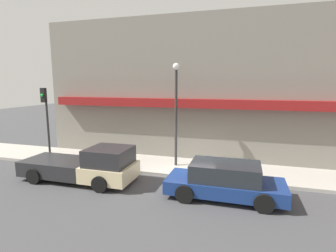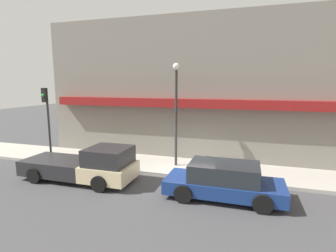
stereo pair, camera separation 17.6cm
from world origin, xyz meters
name	(u,v)px [view 1 (the left image)]	position (x,y,z in m)	size (l,w,h in m)	color
ground_plane	(187,179)	(0.00, 0.00, 0.00)	(80.00, 80.00, 0.00)	#424244
sidewalk	(193,168)	(0.00, 1.50, 0.08)	(36.00, 3.00, 0.16)	#ADA89E
building	(204,89)	(0.02, 4.48, 4.23)	(19.80, 3.80, 10.77)	gray
pickup_truck	(86,166)	(-4.55, -1.59, 0.76)	(5.52, 2.18, 1.70)	beige
parked_car	(225,181)	(1.87, -1.59, 0.71)	(4.68, 2.08, 1.45)	navy
fire_hydrant	(112,158)	(-4.51, 0.86, 0.48)	(0.19, 0.19, 0.63)	yellow
street_lamp	(176,103)	(-0.97, 1.49, 3.58)	(0.36, 0.36, 5.46)	#2D2D2D
traffic_light	(46,112)	(-8.27, 0.30, 3.01)	(0.28, 0.42, 4.17)	#2D2D2D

